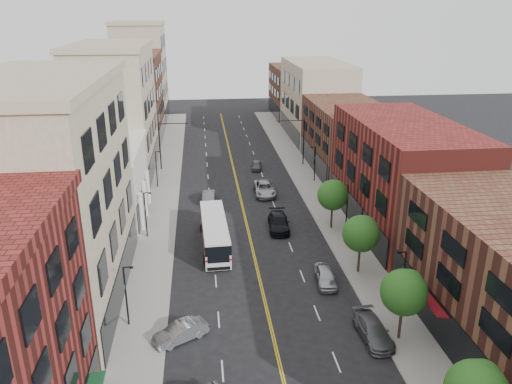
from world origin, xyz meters
name	(u,v)px	position (x,y,z in m)	size (l,w,h in m)	color
sidewalk_left	(163,200)	(-10.00, 35.00, 0.07)	(4.00, 110.00, 0.15)	gray
sidewalk_right	(315,194)	(10.00, 35.00, 0.07)	(4.00, 110.00, 0.15)	gray
bldg_l_tanoffice	(50,199)	(-17.00, 13.00, 9.00)	(10.00, 22.00, 18.00)	gray
bldg_l_white	(98,183)	(-17.00, 31.00, 4.00)	(10.00, 14.00, 8.00)	silver
bldg_l_far_a	(116,112)	(-17.00, 48.00, 9.00)	(10.00, 20.00, 18.00)	gray
bldg_l_far_b	(133,99)	(-17.00, 68.00, 7.50)	(10.00, 20.00, 15.00)	#592C23
bldg_l_far_c	(141,73)	(-17.00, 86.00, 10.00)	(10.00, 16.00, 20.00)	gray
bldg_r_mid	(402,176)	(17.00, 24.00, 6.00)	(10.00, 22.00, 12.00)	#5C1D18
bldg_r_far_a	(347,138)	(17.00, 45.00, 5.00)	(10.00, 20.00, 10.00)	#592C23
bldg_r_far_b	(316,100)	(17.00, 66.00, 7.00)	(10.00, 22.00, 14.00)	gray
bldg_r_far_c	(296,91)	(17.00, 86.00, 5.50)	(10.00, 18.00, 11.00)	#592C23
tree_r_1	(405,291)	(9.39, 4.07, 4.13)	(3.40, 3.40, 5.59)	black
tree_r_2	(362,232)	(9.39, 14.07, 4.13)	(3.40, 3.40, 5.59)	black
tree_r_3	(333,194)	(9.39, 24.07, 4.13)	(3.40, 3.40, 5.59)	black
lamp_l_1	(126,293)	(-10.95, 8.00, 2.97)	(0.81, 0.55, 5.05)	black
lamp_l_2	(146,212)	(-10.95, 24.00, 2.97)	(0.81, 0.55, 5.05)	black
lamp_l_3	(157,167)	(-10.95, 40.00, 2.97)	(0.81, 0.55, 5.05)	black
lamp_r_1	(403,276)	(10.95, 8.00, 2.97)	(0.81, 0.55, 5.05)	black
lamp_r_2	(347,203)	(10.95, 24.00, 2.97)	(0.81, 0.55, 5.05)	black
lamp_r_3	(315,162)	(10.95, 40.00, 2.97)	(0.81, 0.55, 5.05)	black
signal_mast_left	(164,140)	(-10.27, 48.00, 4.65)	(4.49, 0.18, 7.20)	black
signal_mast_right	(299,136)	(10.27, 48.00, 4.65)	(4.49, 0.18, 7.20)	black
city_bus	(214,231)	(-3.82, 21.15, 1.69)	(2.99, 11.39, 2.91)	silver
car_angle_b	(180,332)	(-6.92, 5.75, 0.68)	(1.45, 4.15, 1.37)	#A0A3A7
car_parked_mid	(373,331)	(7.40, 4.28, 0.70)	(1.97, 4.85, 1.41)	#56565B
car_parked_far	(326,276)	(5.80, 12.53, 0.72)	(1.70, 4.22, 1.44)	#A9ABB1
car_lane_behind	(209,196)	(-4.14, 34.07, 0.71)	(1.50, 4.29, 1.41)	#4B4C50
car_lane_a	(279,223)	(3.42, 24.58, 0.79)	(2.22, 5.45, 1.58)	black
car_lane_b	(265,189)	(3.31, 35.74, 0.81)	(2.68, 5.81, 1.61)	#999BA0
car_lane_c	(257,165)	(3.52, 46.72, 0.63)	(1.50, 3.72, 1.27)	#4D4D52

